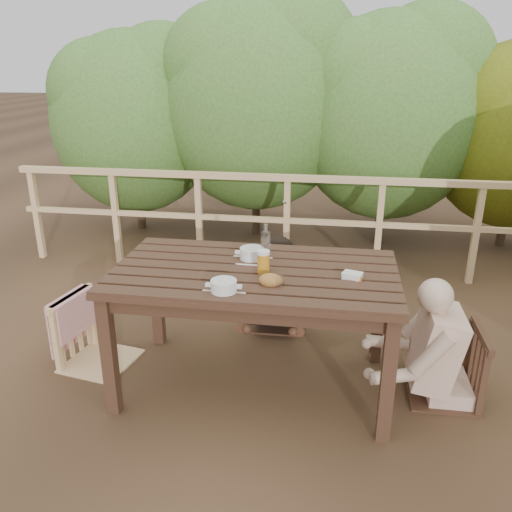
# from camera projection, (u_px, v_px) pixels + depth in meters

# --- Properties ---
(ground) EXTENTS (60.00, 60.00, 0.00)m
(ground) POSITION_uv_depth(u_px,v_px,m) (255.00, 383.00, 3.54)
(ground) COLOR brown
(ground) RESTS_ON ground
(table) EXTENTS (1.76, 0.99, 0.81)m
(table) POSITION_uv_depth(u_px,v_px,m) (255.00, 329.00, 3.39)
(table) COLOR #382217
(table) RESTS_ON ground
(chair_left) EXTENTS (0.54, 0.54, 0.94)m
(chair_left) POSITION_uv_depth(u_px,v_px,m) (94.00, 303.00, 3.61)
(chair_left) COLOR tan
(chair_left) RESTS_ON ground
(chair_far) EXTENTS (0.49, 0.49, 0.97)m
(chair_far) POSITION_uv_depth(u_px,v_px,m) (278.00, 268.00, 4.18)
(chair_far) COLOR #382217
(chair_far) RESTS_ON ground
(chair_right) EXTENTS (0.45, 0.45, 0.90)m
(chair_right) POSITION_uv_depth(u_px,v_px,m) (450.00, 333.00, 3.26)
(chair_right) COLOR #382217
(chair_right) RESTS_ON ground
(woman) EXTENTS (0.50, 0.61, 1.22)m
(woman) POSITION_uv_depth(u_px,v_px,m) (278.00, 253.00, 4.15)
(woman) COLOR black
(woman) RESTS_ON ground
(diner_right) EXTENTS (0.66, 0.54, 1.33)m
(diner_right) POSITION_uv_depth(u_px,v_px,m) (459.00, 303.00, 3.18)
(diner_right) COLOR #D6AB92
(diner_right) RESTS_ON ground
(railing) EXTENTS (5.60, 0.10, 1.01)m
(railing) POSITION_uv_depth(u_px,v_px,m) (287.00, 225.00, 5.20)
(railing) COLOR tan
(railing) RESTS_ON ground
(hedge_row) EXTENTS (6.60, 1.60, 3.80)m
(hedge_row) POSITION_uv_depth(u_px,v_px,m) (337.00, 74.00, 5.76)
(hedge_row) COLOR #41682A
(hedge_row) RESTS_ON ground
(soup_near) EXTENTS (0.25, 0.25, 0.08)m
(soup_near) POSITION_uv_depth(u_px,v_px,m) (224.00, 287.00, 2.92)
(soup_near) COLOR white
(soup_near) RESTS_ON table
(soup_far) EXTENTS (0.27, 0.27, 0.09)m
(soup_far) POSITION_uv_depth(u_px,v_px,m) (252.00, 254.00, 3.40)
(soup_far) COLOR white
(soup_far) RESTS_ON table
(bread_roll) EXTENTS (0.14, 0.10, 0.08)m
(bread_roll) POSITION_uv_depth(u_px,v_px,m) (270.00, 280.00, 3.02)
(bread_roll) COLOR #A66231
(bread_roll) RESTS_ON table
(beer_glass) EXTENTS (0.08, 0.08, 0.15)m
(beer_glass) POSITION_uv_depth(u_px,v_px,m) (263.00, 263.00, 3.18)
(beer_glass) COLOR gold
(beer_glass) RESTS_ON table
(bottle) EXTENTS (0.06, 0.06, 0.25)m
(bottle) POSITION_uv_depth(u_px,v_px,m) (266.00, 243.00, 3.37)
(bottle) COLOR white
(bottle) RESTS_ON table
(tumbler) EXTENTS (0.06, 0.06, 0.07)m
(tumbler) POSITION_uv_depth(u_px,v_px,m) (279.00, 282.00, 3.00)
(tumbler) COLOR white
(tumbler) RESTS_ON table
(butter_tub) EXTENTS (0.13, 0.11, 0.05)m
(butter_tub) POSITION_uv_depth(u_px,v_px,m) (352.00, 276.00, 3.11)
(butter_tub) COLOR white
(butter_tub) RESTS_ON table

